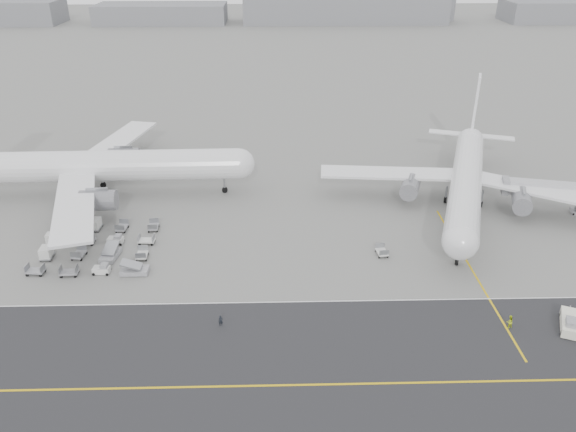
{
  "coord_description": "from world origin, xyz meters",
  "views": [
    {
      "loc": [
        0.54,
        -65.22,
        45.32
      ],
      "look_at": [
        2.58,
        12.0,
        5.98
      ],
      "focal_mm": 35.0,
      "sensor_mm": 36.0,
      "label": 1
    }
  ],
  "objects_px": {
    "pushback_tug": "(572,323)",
    "ground_crew_a": "(221,321)",
    "airliner_a": "(96,166)",
    "airliner_b": "(467,178)",
    "jet_bridge": "(545,190)",
    "ground_crew_b": "(510,322)"
  },
  "relations": [
    {
      "from": "airliner_a",
      "to": "airliner_b",
      "type": "relative_size",
      "value": 1.14
    },
    {
      "from": "airliner_a",
      "to": "ground_crew_a",
      "type": "bearing_deg",
      "value": -148.38
    },
    {
      "from": "pushback_tug",
      "to": "ground_crew_a",
      "type": "xyz_separation_m",
      "value": [
        -44.76,
        1.8,
        -0.07
      ]
    },
    {
      "from": "pushback_tug",
      "to": "airliner_a",
      "type": "bearing_deg",
      "value": 172.86
    },
    {
      "from": "jet_bridge",
      "to": "ground_crew_a",
      "type": "bearing_deg",
      "value": -136.35
    },
    {
      "from": "airliner_a",
      "to": "ground_crew_a",
      "type": "xyz_separation_m",
      "value": [
        26.3,
        -40.82,
        -5.16
      ]
    },
    {
      "from": "jet_bridge",
      "to": "ground_crew_b",
      "type": "bearing_deg",
      "value": -105.53
    },
    {
      "from": "pushback_tug",
      "to": "ground_crew_a",
      "type": "relative_size",
      "value": 4.6
    },
    {
      "from": "airliner_a",
      "to": "airliner_b",
      "type": "height_order",
      "value": "airliner_a"
    },
    {
      "from": "pushback_tug",
      "to": "ground_crew_a",
      "type": "distance_m",
      "value": 44.79
    },
    {
      "from": "airliner_b",
      "to": "ground_crew_a",
      "type": "xyz_separation_m",
      "value": [
        -41.85,
        -34.38,
        -4.64
      ]
    },
    {
      "from": "airliner_b",
      "to": "jet_bridge",
      "type": "distance_m",
      "value": 13.88
    },
    {
      "from": "pushback_tug",
      "to": "ground_crew_b",
      "type": "xyz_separation_m",
      "value": [
        -7.9,
        0.5,
        0.06
      ]
    },
    {
      "from": "airliner_a",
      "to": "ground_crew_b",
      "type": "distance_m",
      "value": 76.08
    },
    {
      "from": "airliner_b",
      "to": "ground_crew_a",
      "type": "distance_m",
      "value": 54.36
    },
    {
      "from": "airliner_a",
      "to": "pushback_tug",
      "type": "relative_size",
      "value": 8.33
    },
    {
      "from": "jet_bridge",
      "to": "airliner_a",
      "type": "bearing_deg",
      "value": -172.5
    },
    {
      "from": "airliner_a",
      "to": "pushback_tug",
      "type": "xyz_separation_m",
      "value": [
        71.06,
        -42.62,
        -5.09
      ]
    },
    {
      "from": "airliner_b",
      "to": "jet_bridge",
      "type": "xyz_separation_m",
      "value": [
        13.61,
        -2.28,
        -1.49
      ]
    },
    {
      "from": "airliner_b",
      "to": "ground_crew_a",
      "type": "height_order",
      "value": "airliner_b"
    },
    {
      "from": "airliner_b",
      "to": "airliner_a",
      "type": "bearing_deg",
      "value": -165.99
    },
    {
      "from": "airliner_b",
      "to": "jet_bridge",
      "type": "height_order",
      "value": "airliner_b"
    }
  ]
}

